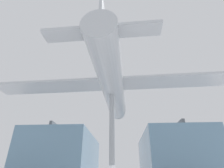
% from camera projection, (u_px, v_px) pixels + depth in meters
% --- Properties ---
extents(glass_pavilion_left, '(8.69, 15.72, 8.01)m').
position_uv_depth(glass_pavilion_left, '(64.00, 161.00, 26.82)').
color(glass_pavilion_left, '#60849E').
rests_on(glass_pavilion_left, ground_plane).
extents(glass_pavilion_right, '(8.69, 15.72, 8.01)m').
position_uv_depth(glass_pavilion_right, '(173.00, 161.00, 25.97)').
color(glass_pavilion_right, '#60849E').
rests_on(glass_pavilion_right, ground_plane).
extents(support_pylon_central, '(0.42, 0.42, 7.87)m').
position_uv_depth(support_pylon_central, '(112.00, 144.00, 12.77)').
color(support_pylon_central, '#999EA3').
rests_on(support_pylon_central, ground_plane).
extents(suspended_airplane, '(20.75, 15.36, 3.53)m').
position_uv_depth(suspended_airplane, '(112.00, 85.00, 15.22)').
color(suspended_airplane, '#B2B7BC').
rests_on(suspended_airplane, support_pylon_central).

